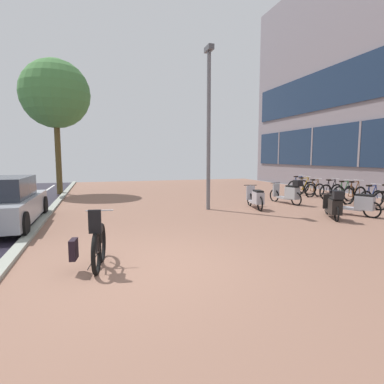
# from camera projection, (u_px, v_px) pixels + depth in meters

# --- Properties ---
(ground) EXTENTS (21.00, 40.00, 0.13)m
(ground) POSITION_uv_depth(u_px,v_px,m) (223.00, 261.00, 5.81)
(ground) COLOR black
(bicycle_foreground) EXTENTS (0.75, 1.36, 1.10)m
(bicycle_foreground) POSITION_uv_depth(u_px,v_px,m) (97.00, 245.00, 5.36)
(bicycle_foreground) COLOR black
(bicycle_foreground) RESTS_ON ground
(bicycle_rack_03) EXTENTS (1.25, 0.48, 0.92)m
(bicycle_rack_03) POSITION_uv_depth(u_px,v_px,m) (371.00, 198.00, 12.01)
(bicycle_rack_03) COLOR black
(bicycle_rack_03) RESTS_ON ground
(bicycle_rack_04) EXTENTS (1.44, 0.48, 1.02)m
(bicycle_rack_04) POSITION_uv_depth(u_px,v_px,m) (354.00, 195.00, 12.74)
(bicycle_rack_04) COLOR black
(bicycle_rack_04) RESTS_ON ground
(bicycle_rack_05) EXTENTS (1.32, 0.48, 0.97)m
(bicycle_rack_05) POSITION_uv_depth(u_px,v_px,m) (344.00, 193.00, 13.57)
(bicycle_rack_05) COLOR black
(bicycle_rack_05) RESTS_ON ground
(bicycle_rack_06) EXTENTS (1.35, 0.48, 0.98)m
(bicycle_rack_06) POSITION_uv_depth(u_px,v_px,m) (331.00, 191.00, 14.32)
(bicycle_rack_06) COLOR black
(bicycle_rack_06) RESTS_ON ground
(bicycle_rack_07) EXTENTS (1.26, 0.48, 0.93)m
(bicycle_rack_07) POSITION_uv_depth(u_px,v_px,m) (315.00, 190.00, 15.00)
(bicycle_rack_07) COLOR black
(bicycle_rack_07) RESTS_ON ground
(bicycle_rack_08) EXTENTS (1.38, 0.48, 0.98)m
(bicycle_rack_08) POSITION_uv_depth(u_px,v_px,m) (304.00, 188.00, 15.74)
(bicycle_rack_08) COLOR black
(bicycle_rack_08) RESTS_ON ground
(bicycle_rack_09) EXTENTS (1.38, 0.48, 1.00)m
(bicycle_rack_09) POSITION_uv_depth(u_px,v_px,m) (298.00, 187.00, 16.56)
(bicycle_rack_09) COLOR black
(bicycle_rack_09) RESTS_ON ground
(scooter_near) EXTENTS (1.03, 1.56, 0.95)m
(scooter_near) POSITION_uv_depth(u_px,v_px,m) (334.00, 205.00, 9.58)
(scooter_near) COLOR black
(scooter_near) RESTS_ON ground
(scooter_mid) EXTENTS (0.94, 1.62, 0.83)m
(scooter_mid) POSITION_uv_depth(u_px,v_px,m) (357.00, 204.00, 10.11)
(scooter_mid) COLOR black
(scooter_mid) RESTS_ON ground
(scooter_far) EXTENTS (0.63, 1.83, 1.04)m
(scooter_far) POSITION_uv_depth(u_px,v_px,m) (289.00, 193.00, 12.67)
(scooter_far) COLOR black
(scooter_far) RESTS_ON ground
(scooter_extra) EXTENTS (0.65, 1.82, 0.86)m
(scooter_extra) POSITION_uv_depth(u_px,v_px,m) (256.00, 198.00, 11.50)
(scooter_extra) COLOR black
(scooter_extra) RESTS_ON ground
(lamp_post) EXTENTS (0.20, 0.52, 5.78)m
(lamp_post) POSITION_uv_depth(u_px,v_px,m) (209.00, 121.00, 11.04)
(lamp_post) COLOR slate
(lamp_post) RESTS_ON ground
(street_tree) EXTENTS (3.42, 3.42, 6.82)m
(street_tree) POSITION_uv_depth(u_px,v_px,m) (55.00, 94.00, 15.63)
(street_tree) COLOR brown
(street_tree) RESTS_ON ground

